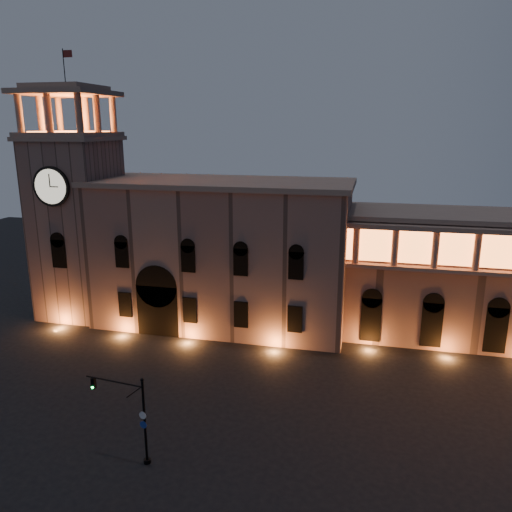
% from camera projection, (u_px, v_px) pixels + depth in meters
% --- Properties ---
extents(ground, '(160.00, 160.00, 0.00)m').
position_uv_depth(ground, '(169.00, 420.00, 41.41)').
color(ground, black).
rests_on(ground, ground).
extents(government_building, '(30.80, 12.80, 17.60)m').
position_uv_depth(government_building, '(221.00, 253.00, 60.32)').
color(government_building, '#876358').
rests_on(government_building, ground).
extents(clock_tower, '(9.80, 9.80, 32.40)m').
position_uv_depth(clock_tower, '(78.00, 218.00, 62.56)').
color(clock_tower, '#876358').
rests_on(clock_tower, ground).
extents(traffic_light, '(4.93, 0.88, 6.79)m').
position_uv_depth(traffic_light, '(134.00, 417.00, 35.55)').
color(traffic_light, black).
rests_on(traffic_light, ground).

